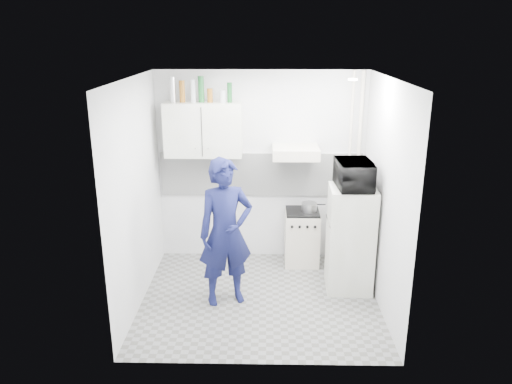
{
  "coord_description": "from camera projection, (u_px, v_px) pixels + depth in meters",
  "views": [
    {
      "loc": [
        0.06,
        -5.32,
        3.06
      ],
      "look_at": [
        -0.05,
        0.3,
        1.25
      ],
      "focal_mm": 35.0,
      "sensor_mm": 36.0,
      "label": 1
    }
  ],
  "objects": [
    {
      "name": "bottle_a",
      "position": [
        173.0,
        90.0,
        6.33
      ],
      "size": [
        0.07,
        0.07,
        0.32
      ],
      "primitive_type": "cylinder",
      "color": "silver",
      "rests_on": "upper_cabinet"
    },
    {
      "name": "bottle_e",
      "position": [
        230.0,
        93.0,
        6.33
      ],
      "size": [
        0.06,
        0.06,
        0.25
      ],
      "primitive_type": "cylinder",
      "color": "#144C1E",
      "rests_on": "upper_cabinet"
    },
    {
      "name": "wall_back",
      "position": [
        261.0,
        167.0,
        6.8
      ],
      "size": [
        2.8,
        0.0,
        2.8
      ],
      "primitive_type": "plane",
      "rotation": [
        1.57,
        0.0,
        0.0
      ],
      "color": "silver",
      "rests_on": "floor"
    },
    {
      "name": "fridge",
      "position": [
        350.0,
        239.0,
        6.07
      ],
      "size": [
        0.56,
        0.56,
        1.31
      ],
      "primitive_type": "cube",
      "rotation": [
        0.0,
        0.0,
        -0.03
      ],
      "color": "white",
      "rests_on": "floor"
    },
    {
      "name": "pipe_a",
      "position": [
        358.0,
        169.0,
        6.7
      ],
      "size": [
        0.05,
        0.05,
        2.6
      ],
      "primitive_type": "cylinder",
      "color": "beige",
      "rests_on": "floor"
    },
    {
      "name": "person",
      "position": [
        226.0,
        232.0,
        5.7
      ],
      "size": [
        0.74,
        0.6,
        1.74
      ],
      "primitive_type": "imported",
      "rotation": [
        0.0,
        0.0,
        0.33
      ],
      "color": "#111540",
      "rests_on": "floor"
    },
    {
      "name": "canister_a",
      "position": [
        210.0,
        95.0,
        6.34
      ],
      "size": [
        0.07,
        0.07,
        0.18
      ],
      "primitive_type": "cylinder",
      "color": "brown",
      "rests_on": "upper_cabinet"
    },
    {
      "name": "bottle_b",
      "position": [
        182.0,
        91.0,
        6.33
      ],
      "size": [
        0.07,
        0.07,
        0.28
      ],
      "primitive_type": "cylinder",
      "color": "brown",
      "rests_on": "upper_cabinet"
    },
    {
      "name": "ceiling_spot_fixture",
      "position": [
        353.0,
        79.0,
        5.39
      ],
      "size": [
        0.1,
        0.1,
        0.02
      ],
      "primitive_type": "cylinder",
      "color": "white",
      "rests_on": "ceiling"
    },
    {
      "name": "bottle_c",
      "position": [
        193.0,
        91.0,
        6.33
      ],
      "size": [
        0.07,
        0.07,
        0.29
      ],
      "primitive_type": "cylinder",
      "color": "#B2B7BC",
      "rests_on": "upper_cabinet"
    },
    {
      "name": "bottle_d",
      "position": [
        201.0,
        89.0,
        6.32
      ],
      "size": [
        0.07,
        0.07,
        0.33
      ],
      "primitive_type": "cylinder",
      "color": "#144C1E",
      "rests_on": "upper_cabinet"
    },
    {
      "name": "upper_cabinet",
      "position": [
        203.0,
        130.0,
        6.48
      ],
      "size": [
        1.0,
        0.35,
        0.7
      ],
      "primitive_type": "cube",
      "color": "white",
      "rests_on": "wall_back"
    },
    {
      "name": "range_hood",
      "position": [
        296.0,
        152.0,
        6.47
      ],
      "size": [
        0.6,
        0.5,
        0.14
      ],
      "primitive_type": "cube",
      "color": "beige",
      "rests_on": "wall_back"
    },
    {
      "name": "floor",
      "position": [
        260.0,
        298.0,
        6.01
      ],
      "size": [
        2.8,
        2.8,
        0.0
      ],
      "primitive_type": "plane",
      "color": "slate",
      "rests_on": "ground"
    },
    {
      "name": "pipe_b",
      "position": [
        349.0,
        169.0,
        6.7
      ],
      "size": [
        0.04,
        0.04,
        2.6
      ],
      "primitive_type": "cylinder",
      "color": "beige",
      "rests_on": "floor"
    },
    {
      "name": "stove",
      "position": [
        302.0,
        238.0,
        6.84
      ],
      "size": [
        0.46,
        0.46,
        0.74
      ],
      "primitive_type": "cube",
      "color": "beige",
      "rests_on": "floor"
    },
    {
      "name": "stove_top",
      "position": [
        303.0,
        212.0,
        6.72
      ],
      "size": [
        0.44,
        0.44,
        0.03
      ],
      "primitive_type": "cube",
      "color": "black",
      "rests_on": "stove"
    },
    {
      "name": "canister_b",
      "position": [
        223.0,
        96.0,
        6.34
      ],
      "size": [
        0.08,
        0.08,
        0.16
      ],
      "primitive_type": "cylinder",
      "color": "#B2B7BC",
      "rests_on": "upper_cabinet"
    },
    {
      "name": "backsplash",
      "position": [
        261.0,
        175.0,
        6.82
      ],
      "size": [
        2.74,
        0.03,
        0.6
      ],
      "primitive_type": "cube",
      "color": "white",
      "rests_on": "wall_back"
    },
    {
      "name": "wall_right",
      "position": [
        385.0,
        197.0,
        5.58
      ],
      "size": [
        0.0,
        2.6,
        2.6
      ],
      "primitive_type": "plane",
      "rotation": [
        1.57,
        0.0,
        -1.57
      ],
      "color": "silver",
      "rests_on": "floor"
    },
    {
      "name": "ceiling",
      "position": [
        260.0,
        78.0,
        5.21
      ],
      "size": [
        2.8,
        2.8,
        0.0
      ],
      "primitive_type": "plane",
      "color": "white",
      "rests_on": "wall_back"
    },
    {
      "name": "wall_left",
      "position": [
        136.0,
        195.0,
        5.64
      ],
      "size": [
        0.0,
        2.6,
        2.6
      ],
      "primitive_type": "plane",
      "rotation": [
        1.57,
        0.0,
        1.57
      ],
      "color": "silver",
      "rests_on": "floor"
    },
    {
      "name": "microwave",
      "position": [
        354.0,
        175.0,
        5.82
      ],
      "size": [
        0.61,
        0.43,
        0.32
      ],
      "primitive_type": "imported",
      "rotation": [
        0.0,
        0.0,
        1.63
      ],
      "color": "black",
      "rests_on": "fridge"
    },
    {
      "name": "saucepan",
      "position": [
        309.0,
        207.0,
        6.7
      ],
      "size": [
        0.2,
        0.2,
        0.11
      ],
      "primitive_type": "cylinder",
      "color": "silver",
      "rests_on": "stove_top"
    }
  ]
}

